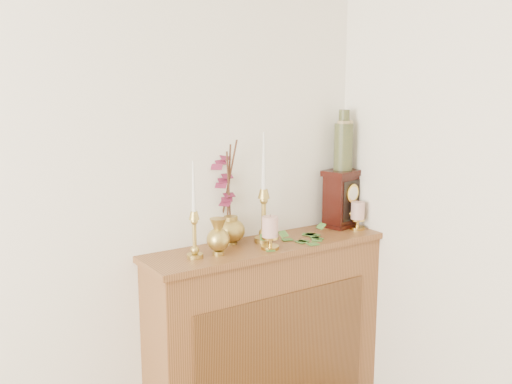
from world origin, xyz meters
TOP-DOWN VIEW (x-y plane):
  - room_walls at (0.00, 0.00)m, footprint 4.08×4.58m
  - console_shelf at (1.40, 2.10)m, footprint 1.24×0.34m
  - candlestick_left at (1.00, 2.08)m, footprint 0.07×0.07m
  - candlestick_center at (1.40, 2.12)m, footprint 0.09×0.09m
  - bud_vase at (1.11, 2.06)m, footprint 0.10×0.10m
  - ginger_jar at (1.24, 2.22)m, footprint 0.20×0.22m
  - pillar_candle_left at (1.36, 2.01)m, footprint 0.08×0.08m
  - pillar_candle_right at (1.94, 2.06)m, footprint 0.08×0.08m
  - ivy_garland at (1.55, 2.02)m, footprint 0.44×0.17m
  - mantel_clock at (1.92, 2.16)m, footprint 0.23×0.18m
  - ceramic_vase at (1.92, 2.16)m, footprint 0.10×0.10m

SIDE VIEW (x-z plane):
  - console_shelf at x=1.40m, z-range -0.03..0.90m
  - ivy_garland at x=1.55m, z-range 0.90..0.98m
  - pillar_candle_right at x=1.94m, z-range 0.93..1.09m
  - bud_vase at x=1.11m, z-range 0.93..1.10m
  - pillar_candle_left at x=1.36m, z-range 0.93..1.10m
  - candlestick_left at x=1.00m, z-range 0.86..1.29m
  - mantel_clock at x=1.92m, z-range 0.93..1.23m
  - candlestick_center at x=1.40m, z-range 0.84..1.37m
  - ginger_jar at x=1.24m, z-range 0.90..1.41m
  - ceramic_vase at x=1.92m, z-range 1.22..1.53m
  - room_walls at x=0.00m, z-range 0.36..3.00m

